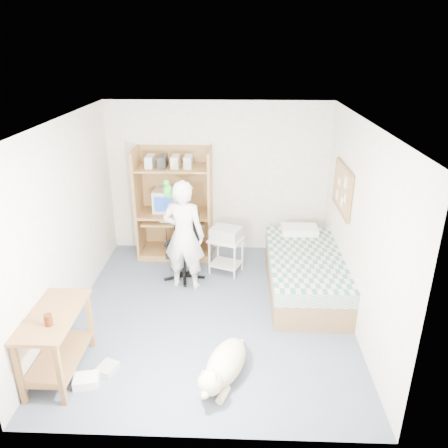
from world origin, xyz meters
name	(u,v)px	position (x,y,z in m)	size (l,w,h in m)	color
floor	(211,312)	(0.00, 0.00, 0.00)	(4.00, 4.00, 0.00)	#495163
wall_back	(218,178)	(0.00, 2.00, 1.25)	(3.60, 0.02, 2.50)	beige
wall_right	(359,228)	(1.80, 0.00, 1.25)	(0.02, 4.00, 2.50)	beige
wall_left	(65,223)	(-1.80, 0.00, 1.25)	(0.02, 4.00, 2.50)	beige
ceiling	(209,122)	(0.00, 0.00, 2.50)	(3.60, 4.00, 0.02)	white
computer_hutch	(175,208)	(-0.70, 1.74, 0.82)	(1.20, 0.63, 1.80)	brown
bed	(305,272)	(1.30, 0.62, 0.29)	(1.02, 2.02, 0.66)	brown
side_desk	(56,334)	(-1.55, -1.20, 0.49)	(0.50, 1.00, 0.75)	brown
corkboard	(342,189)	(1.77, 0.90, 1.45)	(0.04, 0.94, 0.66)	#996F45
office_chair	(185,255)	(-0.46, 0.96, 0.35)	(0.55, 0.55, 0.98)	black
person	(184,236)	(-0.42, 0.66, 0.81)	(0.59, 0.39, 1.62)	silver
parrot	(167,190)	(-0.62, 0.67, 1.49)	(0.12, 0.21, 0.33)	#188813
dog	(224,365)	(0.21, -1.24, 0.18)	(0.59, 1.07, 0.42)	#D1BD8C
printer_cart	(226,250)	(0.16, 1.11, 0.38)	(0.58, 0.52, 0.57)	silver
printer	(226,233)	(0.16, 1.11, 0.66)	(0.42, 0.32, 0.18)	#ADACA8
crt_monitor	(166,200)	(-0.85, 1.75, 0.95)	(0.38, 0.40, 0.36)	beige
keyboard	(175,220)	(-0.69, 1.58, 0.67)	(0.45, 0.16, 0.03)	beige
pencil_cup	(195,210)	(-0.36, 1.65, 0.82)	(0.08, 0.08, 0.12)	gold
drink_glass	(48,320)	(-1.50, -1.39, 0.81)	(0.08, 0.08, 0.12)	#411B0A
floor_box_a	(86,381)	(-1.22, -1.38, 0.05)	(0.25, 0.20, 0.10)	white
floor_box_b	(108,368)	(-1.06, -1.18, 0.04)	(0.18, 0.22, 0.08)	#ABABA6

